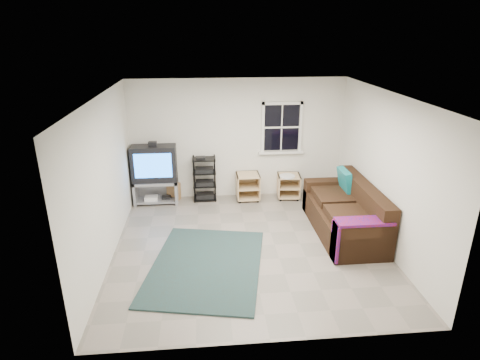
{
  "coord_description": "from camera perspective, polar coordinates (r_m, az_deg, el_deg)",
  "views": [
    {
      "loc": [
        -0.72,
        -6.07,
        3.56
      ],
      "look_at": [
        -0.12,
        0.4,
        1.08
      ],
      "focal_mm": 30.0,
      "sensor_mm": 36.0,
      "label": 1
    }
  ],
  "objects": [
    {
      "name": "tv_unit",
      "position": [
        8.66,
        -12.05,
        1.44
      ],
      "size": [
        0.93,
        0.46,
        1.36
      ],
      "color": "gray",
      "rests_on": "ground"
    },
    {
      "name": "sofa",
      "position": [
        7.62,
        14.85,
        -4.75
      ],
      "size": [
        0.98,
        2.22,
        1.01
      ],
      "color": "black",
      "rests_on": "ground"
    },
    {
      "name": "side_table_right",
      "position": [
        8.95,
        6.88,
        -0.59
      ],
      "size": [
        0.52,
        0.53,
        0.56
      ],
      "rotation": [
        0.0,
        0.0,
        -0.09
      ],
      "color": "#D9B485",
      "rests_on": "ground"
    },
    {
      "name": "side_table_left",
      "position": [
        8.82,
        1.09,
        -0.76
      ],
      "size": [
        0.5,
        0.5,
        0.58
      ],
      "rotation": [
        0.0,
        0.0,
        0.01
      ],
      "color": "#D9B485",
      "rests_on": "ground"
    },
    {
      "name": "shag_rug",
      "position": [
        6.55,
        -4.82,
        -11.99
      ],
      "size": [
        2.11,
        2.61,
        0.03
      ],
      "primitive_type": "cube",
      "rotation": [
        0.0,
        0.0,
        -0.19
      ],
      "color": "black",
      "rests_on": "ground"
    },
    {
      "name": "av_rack",
      "position": [
        8.75,
        -5.05,
        -0.19
      ],
      "size": [
        0.49,
        0.36,
        0.98
      ],
      "color": "black",
      "rests_on": "ground"
    },
    {
      "name": "paper_bag",
      "position": [
        8.93,
        -9.4,
        -1.6
      ],
      "size": [
        0.31,
        0.25,
        0.38
      ],
      "primitive_type": "cube",
      "rotation": [
        0.0,
        0.0,
        -0.32
      ],
      "color": "#9C7646",
      "rests_on": "ground"
    },
    {
      "name": "room",
      "position": [
        8.76,
        5.93,
        6.99
      ],
      "size": [
        4.6,
        4.62,
        4.6
      ],
      "color": "gray",
      "rests_on": "ground"
    }
  ]
}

